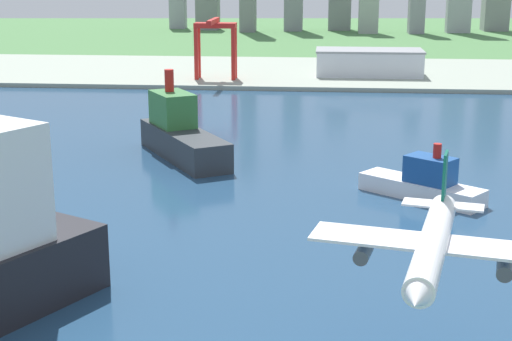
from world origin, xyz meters
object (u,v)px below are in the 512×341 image
ferry_boat (424,183)px  port_crane_red (215,36)px  airplane_landing (432,246)px  warehouse_main (369,62)px  container_barge (181,134)px

ferry_boat → port_crane_red: (-92.82, 221.75, 22.49)m
airplane_landing → ferry_boat: airplane_landing is taller
ferry_boat → warehouse_main: (-4.08, 247.09, 5.34)m
airplane_landing → port_crane_red: size_ratio=1.33×
ferry_boat → port_crane_red: port_crane_red is taller
airplane_landing → warehouse_main: bearing=88.8°
airplane_landing → ferry_boat: 105.64m
container_barge → ferry_boat: (79.97, -44.61, -3.36)m
container_barge → warehouse_main: (75.89, 202.48, 1.98)m
container_barge → warehouse_main: bearing=69.5°
airplane_landing → container_barge: 163.68m
airplane_landing → ferry_boat: (11.64, 103.35, -18.55)m
port_crane_red → ferry_boat: bearing=-67.3°
port_crane_red → airplane_landing: bearing=-76.0°
ferry_boat → airplane_landing: bearing=-96.4°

